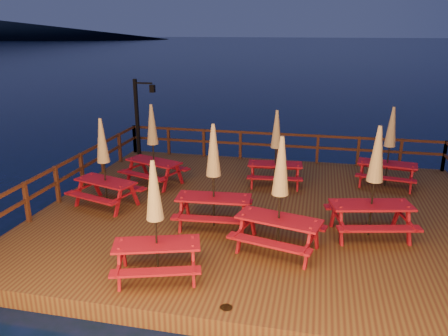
{
  "coord_description": "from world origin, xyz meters",
  "views": [
    {
      "loc": [
        1.42,
        -11.25,
        5.27
      ],
      "look_at": [
        -1.18,
        0.6,
        1.36
      ],
      "focal_mm": 35.0,
      "sensor_mm": 36.0,
      "label": 1
    }
  ],
  "objects_px": {
    "lamp_post": "(140,110)",
    "picnic_table_2": "(155,218)",
    "picnic_table_1": "(280,194)",
    "picnic_table_0": "(214,175)"
  },
  "relations": [
    {
      "from": "lamp_post",
      "to": "picnic_table_0",
      "type": "height_order",
      "value": "lamp_post"
    },
    {
      "from": "picnic_table_0",
      "to": "picnic_table_2",
      "type": "distance_m",
      "value": 2.62
    },
    {
      "from": "lamp_post",
      "to": "picnic_table_0",
      "type": "xyz_separation_m",
      "value": [
        4.36,
        -5.85,
        -0.41
      ]
    },
    {
      "from": "lamp_post",
      "to": "picnic_table_1",
      "type": "height_order",
      "value": "lamp_post"
    },
    {
      "from": "picnic_table_1",
      "to": "picnic_table_0",
      "type": "bearing_deg",
      "value": 165.19
    },
    {
      "from": "lamp_post",
      "to": "picnic_table_2",
      "type": "height_order",
      "value": "lamp_post"
    },
    {
      "from": "lamp_post",
      "to": "picnic_table_2",
      "type": "relative_size",
      "value": 1.21
    },
    {
      "from": "picnic_table_0",
      "to": "picnic_table_1",
      "type": "bearing_deg",
      "value": -33.1
    },
    {
      "from": "picnic_table_1",
      "to": "picnic_table_2",
      "type": "distance_m",
      "value": 2.8
    },
    {
      "from": "picnic_table_0",
      "to": "picnic_table_1",
      "type": "relative_size",
      "value": 0.99
    }
  ]
}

